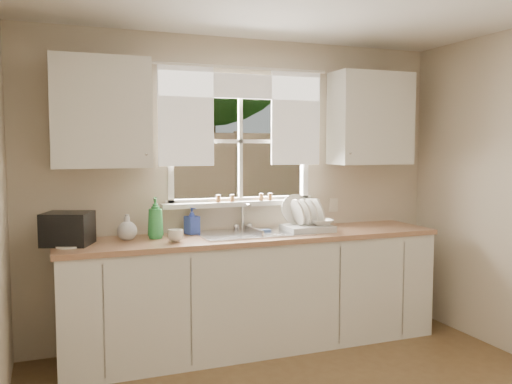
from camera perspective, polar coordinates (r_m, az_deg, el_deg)
name	(u,v)px	position (r m, az deg, el deg)	size (l,w,h in m)	color
room_walls	(382,222)	(2.72, 13.08, -3.07)	(3.62, 4.02, 2.50)	beige
window	(241,161)	(4.56, -1.58, 3.30)	(1.38, 0.16, 1.06)	white
curtains	(243,107)	(4.52, -1.38, 8.97)	(1.50, 0.03, 0.81)	white
base_cabinets	(255,293)	(4.41, -0.14, -10.58)	(3.00, 0.62, 0.87)	silver
countertop	(255,237)	(4.31, -0.14, -4.74)	(3.04, 0.65, 0.04)	#A47352
upper_cabinet_left	(100,113)	(4.14, -16.07, 8.01)	(0.70, 0.33, 0.80)	silver
upper_cabinet_right	(371,119)	(4.91, 11.97, 7.55)	(0.70, 0.33, 0.80)	silver
wall_outlet	(334,205)	(4.93, 8.18, -1.36)	(0.08, 0.01, 0.12)	beige
sill_jars	(246,198)	(4.53, -1.08, -0.59)	(0.50, 0.04, 0.06)	brown
backyard	(159,52)	(11.07, -10.13, 14.35)	(20.00, 10.00, 6.13)	#335421
sink	(253,243)	(4.35, -0.29, -5.35)	(0.88, 0.52, 0.40)	#B7B7BC
dish_rack	(307,222)	(4.48, 5.35, -3.13)	(0.39, 0.31, 0.30)	silver
bowl	(321,222)	(4.49, 6.88, -3.18)	(0.19, 0.19, 0.05)	white
soap_bottle_a	(155,218)	(4.17, -10.55, -2.70)	(0.12, 0.12, 0.31)	green
soap_bottle_b	(192,221)	(4.34, -6.76, -3.02)	(0.10, 0.10, 0.21)	#2E45AF
soap_bottle_c	(127,227)	(4.17, -13.43, -3.60)	(0.15, 0.15, 0.19)	beige
saucer	(69,246)	(3.98, -19.11, -5.42)	(0.18, 0.18, 0.01)	white
cup	(176,236)	(4.01, -8.47, -4.57)	(0.12, 0.12, 0.09)	silver
black_appliance	(68,229)	(4.06, -19.20, -3.66)	(0.32, 0.27, 0.23)	black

